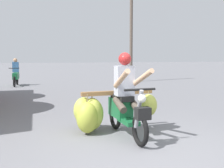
{
  "coord_description": "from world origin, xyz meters",
  "views": [
    {
      "loc": [
        -1.61,
        -3.91,
        1.51
      ],
      "look_at": [
        0.01,
        1.96,
        0.9
      ],
      "focal_mm": 44.69,
      "sensor_mm": 36.0,
      "label": 1
    }
  ],
  "objects": [
    {
      "name": "ground_plane",
      "position": [
        0.0,
        0.0,
        0.0
      ],
      "size": [
        120.0,
        120.0,
        0.0
      ],
      "primitive_type": "plane",
      "color": "slate"
    },
    {
      "name": "motorbike_main_loaded",
      "position": [
        -0.25,
        1.26,
        0.51
      ],
      "size": [
        1.76,
        1.77,
        1.58
      ],
      "color": "black",
      "rests_on": "ground"
    },
    {
      "name": "motorbike_distant_ahead_left",
      "position": [
        -2.57,
        11.04,
        0.57
      ],
      "size": [
        0.5,
        1.62,
        1.4
      ],
      "color": "black",
      "rests_on": "ground"
    },
    {
      "name": "utility_pole",
      "position": [
        3.81,
        11.53,
        2.97
      ],
      "size": [
        0.18,
        0.18,
        5.94
      ],
      "primitive_type": "cylinder",
      "color": "brown",
      "rests_on": "ground"
    }
  ]
}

